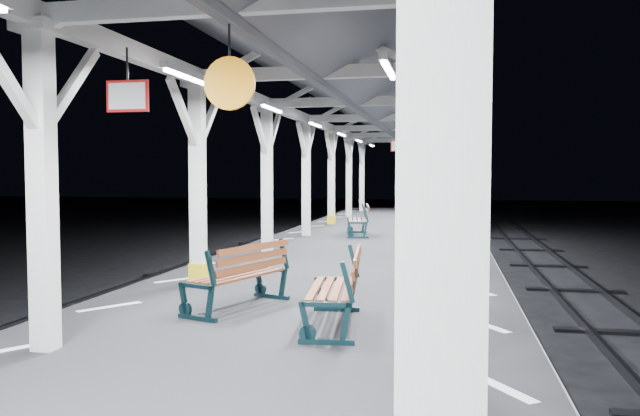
% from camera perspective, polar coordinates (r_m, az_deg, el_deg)
% --- Properties ---
extents(ground, '(120.00, 120.00, 0.00)m').
position_cam_1_polar(ground, '(8.35, -3.20, -16.48)').
color(ground, black).
rests_on(ground, ground).
extents(platform, '(6.00, 50.00, 1.00)m').
position_cam_1_polar(platform, '(8.19, -3.21, -13.18)').
color(platform, black).
rests_on(platform, ground).
extents(hazard_stripes_left, '(1.00, 48.00, 0.01)m').
position_cam_1_polar(hazard_stripes_left, '(8.99, -18.67, -8.55)').
color(hazard_stripes_left, silver).
rests_on(hazard_stripes_left, platform).
extents(hazard_stripes_right, '(1.00, 48.00, 0.01)m').
position_cam_1_polar(hazard_stripes_right, '(7.82, 14.70, -10.25)').
color(hazard_stripes_right, silver).
rests_on(hazard_stripes_right, platform).
extents(canopy, '(5.40, 49.00, 4.65)m').
position_cam_1_polar(canopy, '(8.04, -3.34, 15.81)').
color(canopy, silver).
rests_on(canopy, platform).
extents(bench_near, '(0.79, 1.71, 0.90)m').
position_cam_1_polar(bench_near, '(7.39, 1.87, -7.17)').
color(bench_near, '#0E262B').
rests_on(bench_near, platform).
extents(bench_mid, '(1.10, 1.74, 0.89)m').
position_cam_1_polar(bench_mid, '(8.38, -7.06, -6.01)').
color(bench_mid, '#0E262B').
rests_on(bench_mid, platform).
extents(bench_far, '(0.88, 1.75, 0.91)m').
position_cam_1_polar(bench_far, '(18.13, 3.74, -1.02)').
color(bench_far, '#0E262B').
rests_on(bench_far, platform).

